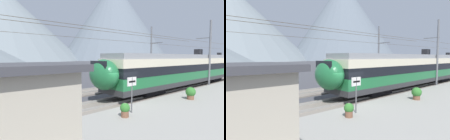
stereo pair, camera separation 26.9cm
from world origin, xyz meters
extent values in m
plane|color=#424247|center=(0.00, 0.00, 0.00)|extent=(400.00, 400.00, 0.00)
cube|color=gray|center=(0.00, -4.46, 0.16)|extent=(120.00, 7.46, 0.33)
cube|color=slate|center=(0.00, 1.15, 0.06)|extent=(120.00, 3.00, 0.12)
cube|color=gray|center=(0.00, 0.43, 0.20)|extent=(120.00, 0.07, 0.16)
cube|color=gray|center=(0.00, 1.87, 0.20)|extent=(120.00, 0.07, 0.16)
cube|color=slate|center=(0.00, 6.04, 0.06)|extent=(120.00, 3.00, 0.12)
cube|color=gray|center=(0.00, 5.32, 0.20)|extent=(120.00, 0.07, 0.16)
cube|color=gray|center=(0.00, 6.75, 0.20)|extent=(120.00, 0.07, 0.16)
cube|color=#2D2D30|center=(11.10, 1.15, 0.92)|extent=(22.60, 2.95, 0.45)
cube|color=#1E6638|center=(11.10, 1.15, 1.57)|extent=(22.60, 2.95, 0.85)
cube|color=black|center=(11.10, 1.15, 2.38)|extent=(22.60, 2.99, 0.75)
cube|color=beige|center=(11.10, 1.15, 3.08)|extent=(22.60, 2.95, 0.65)
cube|color=gray|center=(11.10, 1.15, 3.62)|extent=(22.30, 2.75, 0.45)
cube|color=black|center=(4.10, 1.15, 0.49)|extent=(2.80, 2.36, 0.42)
cube|color=black|center=(18.11, 1.15, 0.49)|extent=(2.80, 2.36, 0.42)
ellipsoid|color=#1E6638|center=(-0.75, 1.15, 2.27)|extent=(1.80, 2.72, 2.25)
cube|color=black|center=(-1.25, 1.15, 2.70)|extent=(0.16, 1.77, 1.19)
cube|color=black|center=(14.49, 1.15, 4.20)|extent=(0.90, 0.70, 0.70)
cube|color=#2D2D30|center=(31.84, 6.04, 0.92)|extent=(29.01, 2.88, 0.45)
cube|color=maroon|center=(31.84, 6.04, 1.57)|extent=(29.01, 2.88, 0.85)
cube|color=black|center=(31.84, 6.04, 2.38)|extent=(29.01, 2.92, 0.75)
cube|color=silver|center=(31.84, 6.04, 3.08)|extent=(29.01, 2.88, 0.65)
cube|color=gray|center=(31.84, 6.04, 3.62)|extent=(28.71, 2.68, 0.45)
cube|color=black|center=(22.84, 6.04, 0.49)|extent=(2.80, 2.30, 0.42)
ellipsoid|color=maroon|center=(16.78, 6.04, 2.27)|extent=(1.80, 2.65, 2.25)
cube|color=black|center=(16.28, 6.04, 2.70)|extent=(0.16, 1.73, 1.19)
cube|color=black|center=(36.19, 6.04, 4.20)|extent=(0.90, 0.70, 0.70)
cylinder|color=slate|center=(14.13, -0.38, 3.97)|extent=(0.24, 0.24, 7.95)
cube|color=slate|center=(14.13, 0.38, 5.87)|extent=(0.10, 1.84, 0.10)
cylinder|color=#473823|center=(14.13, 1.15, 5.62)|extent=(46.65, 0.02, 0.02)
cylinder|color=slate|center=(13.65, 7.86, 4.08)|extent=(0.24, 0.24, 8.17)
cube|color=slate|center=(13.65, 6.95, 5.67)|extent=(0.10, 2.12, 0.10)
cylinder|color=#473823|center=(13.65, 6.04, 5.42)|extent=(46.65, 0.02, 0.02)
cylinder|color=#59595B|center=(-1.22, -2.09, 1.37)|extent=(0.08, 0.08, 2.08)
cube|color=silver|center=(-1.22, -2.09, 2.16)|extent=(0.70, 0.06, 0.50)
cube|color=black|center=(-1.22, -2.12, 2.16)|extent=(0.52, 0.01, 0.10)
cylinder|color=tan|center=(-7.58, -2.94, 1.41)|extent=(0.09, 0.09, 0.58)
cylinder|color=brown|center=(-2.06, -2.38, 0.50)|extent=(0.42, 0.42, 0.34)
sphere|color=#33752D|center=(-2.06, -2.38, 0.83)|extent=(0.54, 0.54, 0.54)
sphere|color=#DB5193|center=(-2.06, -2.38, 0.95)|extent=(0.30, 0.30, 0.30)
cylinder|color=brown|center=(4.61, -2.75, 0.51)|extent=(0.51, 0.51, 0.36)
sphere|color=#33752D|center=(4.61, -2.75, 0.91)|extent=(0.74, 0.74, 0.74)
sphere|color=red|center=(4.61, -2.75, 1.07)|extent=(0.41, 0.41, 0.41)
cone|color=slate|center=(20.27, 190.51, 36.72)|extent=(156.12, 156.12, 73.44)
cone|color=slate|center=(130.58, 151.11, 46.06)|extent=(124.35, 124.35, 92.12)
camera|label=1|loc=(-8.72, -9.12, 3.57)|focal=28.71mm
camera|label=2|loc=(-8.52, -9.29, 3.57)|focal=28.71mm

